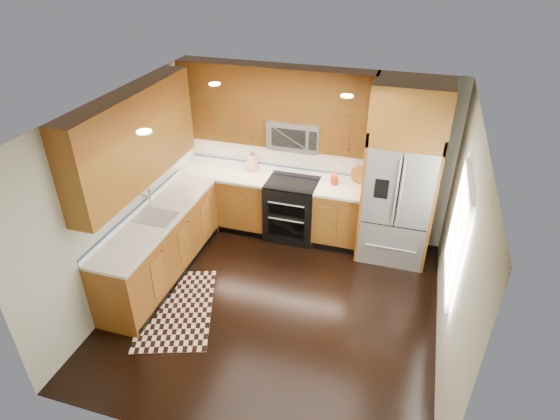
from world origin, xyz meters
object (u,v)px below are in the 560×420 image
(range, at_px, (292,209))
(refrigerator, at_px, (401,175))
(knife_block, at_px, (252,163))
(rug, at_px, (177,308))
(utensil_crock, at_px, (335,177))

(range, relative_size, refrigerator, 0.36)
(knife_block, bearing_deg, rug, -96.04)
(range, xyz_separation_m, rug, (-0.95, -2.07, -0.46))
(rug, bearing_deg, utensil_crock, 35.25)
(knife_block, height_order, utensil_crock, utensil_crock)
(rug, xyz_separation_m, knife_block, (0.24, 2.29, 1.06))
(refrigerator, bearing_deg, rug, -140.92)
(range, height_order, utensil_crock, utensil_crock)
(range, bearing_deg, refrigerator, -1.40)
(range, xyz_separation_m, utensil_crock, (0.61, 0.12, 0.58))
(range, relative_size, rug, 0.64)
(knife_block, bearing_deg, utensil_crock, -4.48)
(knife_block, xyz_separation_m, utensil_crock, (1.32, -0.10, -0.01))
(knife_block, bearing_deg, range, -17.19)
(range, distance_m, knife_block, 0.95)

